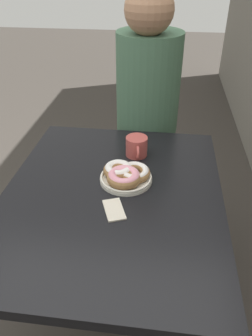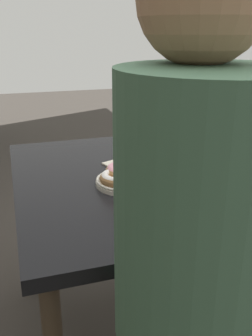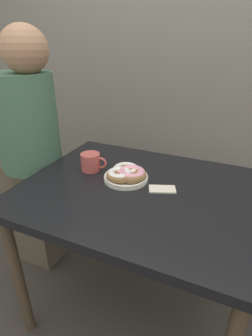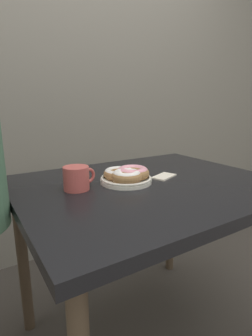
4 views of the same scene
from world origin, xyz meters
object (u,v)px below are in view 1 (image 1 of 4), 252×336
Objects in this scene: coffee_mug at (137,146)px; person_figure at (147,117)px; napkin at (114,210)px; donut_plate at (125,174)px; dining_table at (113,211)px.

coffee_mug is 0.09× the size of person_figure.
coffee_mug is at bearing 173.86° from napkin.
donut_plate is 1.68× the size of coffee_mug.
donut_plate is 0.62m from person_figure.
person_figure is (-0.70, 0.08, 0.09)m from dining_table.
person_figure is (-0.41, 0.02, -0.05)m from coffee_mug.
dining_table is 0.14m from napkin.
dining_table is at bearing -12.79° from coffee_mug.
coffee_mug is 0.38m from napkin.
dining_table is 0.15m from donut_plate.
person_figure reaches higher than napkin.
coffee_mug reaches higher than napkin.
coffee_mug is 1.00× the size of napkin.
dining_table is 7.91× the size of napkin.
donut_plate is 1.69× the size of napkin.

